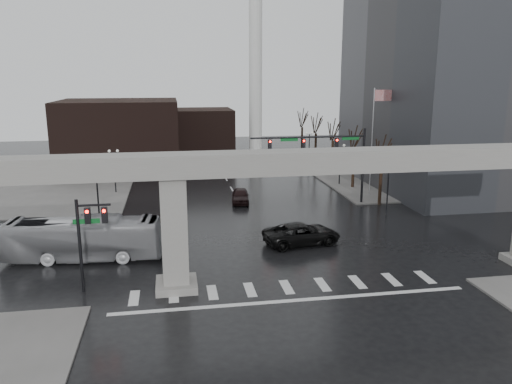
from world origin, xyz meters
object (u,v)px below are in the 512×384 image
city_bus (83,239)px  far_car (240,196)px  signal_mast_arm (329,150)px  pickup_truck (302,234)px

city_bus → far_car: (13.79, 14.87, -0.85)m
signal_mast_arm → city_bus: 26.17m
pickup_truck → city_bus: city_bus is taller
far_car → signal_mast_arm: bearing=-8.2°
pickup_truck → city_bus: 16.82m
pickup_truck → city_bus: (-16.80, -0.61, 0.74)m
pickup_truck → far_car: (-3.01, 14.27, -0.11)m
pickup_truck → far_car: size_ratio=1.41×
signal_mast_arm → pickup_truck: bearing=-116.5°
signal_mast_arm → far_car: (-8.87, 2.48, -5.07)m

